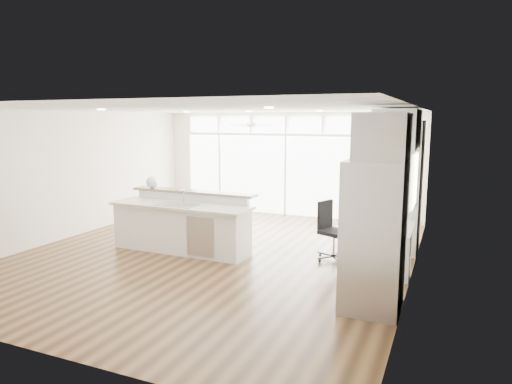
% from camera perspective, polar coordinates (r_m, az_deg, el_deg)
% --- Properties ---
extents(floor, '(7.00, 8.00, 0.02)m').
position_cam_1_polar(floor, '(8.72, -5.09, -7.81)').
color(floor, '#402913').
rests_on(floor, ground).
extents(ceiling, '(7.00, 8.00, 0.02)m').
position_cam_1_polar(ceiling, '(8.35, -5.36, 10.29)').
color(ceiling, white).
rests_on(ceiling, wall_back).
extents(wall_back, '(7.00, 0.04, 2.70)m').
position_cam_1_polar(wall_back, '(12.07, 3.87, 3.51)').
color(wall_back, white).
rests_on(wall_back, floor).
extents(wall_front, '(7.00, 0.04, 2.70)m').
position_cam_1_polar(wall_front, '(5.32, -26.25, -4.54)').
color(wall_front, white).
rests_on(wall_front, floor).
extents(wall_left, '(0.04, 8.00, 2.70)m').
position_cam_1_polar(wall_left, '(10.54, -22.21, 2.05)').
color(wall_left, white).
rests_on(wall_left, floor).
extents(wall_right, '(0.04, 8.00, 2.70)m').
position_cam_1_polar(wall_right, '(7.44, 19.22, -0.46)').
color(wall_right, white).
rests_on(wall_right, floor).
extents(glass_wall, '(5.80, 0.06, 2.08)m').
position_cam_1_polar(glass_wall, '(12.04, 3.76, 2.06)').
color(glass_wall, white).
rests_on(glass_wall, wall_back).
extents(transom_row, '(5.90, 0.06, 0.40)m').
position_cam_1_polar(transom_row, '(11.96, 3.83, 8.40)').
color(transom_row, white).
rests_on(transom_row, wall_back).
extents(desk_window, '(0.04, 0.85, 0.85)m').
position_cam_1_polar(desk_window, '(7.71, 19.16, 1.36)').
color(desk_window, white).
rests_on(desk_window, wall_right).
extents(ceiling_fan, '(1.16, 1.16, 0.32)m').
position_cam_1_polar(ceiling_fan, '(11.08, -0.63, 8.88)').
color(ceiling_fan, white).
rests_on(ceiling_fan, ceiling).
extents(recessed_lights, '(3.40, 3.00, 0.02)m').
position_cam_1_polar(recessed_lights, '(8.52, -4.70, 10.14)').
color(recessed_lights, white).
rests_on(recessed_lights, ceiling).
extents(oven_cabinet, '(0.64, 1.20, 2.50)m').
position_cam_1_polar(oven_cabinet, '(9.25, 17.98, 0.76)').
color(oven_cabinet, white).
rests_on(oven_cabinet, floor).
extents(desk_nook, '(0.72, 1.30, 0.76)m').
position_cam_1_polar(desk_nook, '(7.97, 16.34, -6.86)').
color(desk_nook, white).
rests_on(desk_nook, floor).
extents(upper_cabinets, '(0.64, 1.30, 0.64)m').
position_cam_1_polar(upper_cabinets, '(7.68, 17.30, 7.42)').
color(upper_cabinets, white).
rests_on(upper_cabinets, wall_right).
extents(refrigerator, '(0.76, 0.90, 2.00)m').
position_cam_1_polar(refrigerator, '(6.23, 14.53, -5.31)').
color(refrigerator, '#B1B1B6').
rests_on(refrigerator, floor).
extents(fridge_cabinet, '(0.64, 0.90, 0.60)m').
position_cam_1_polar(fridge_cabinet, '(6.04, 15.58, 6.68)').
color(fridge_cabinet, white).
rests_on(fridge_cabinet, wall_right).
extents(framed_photos, '(0.06, 0.22, 0.80)m').
position_cam_1_polar(framed_photos, '(8.34, 19.43, 0.86)').
color(framed_photos, black).
rests_on(framed_photos, wall_right).
extents(kitchen_island, '(2.82, 1.10, 1.12)m').
position_cam_1_polar(kitchen_island, '(8.89, -9.35, -3.79)').
color(kitchen_island, white).
rests_on(kitchen_island, floor).
extents(rug, '(0.91, 0.66, 0.01)m').
position_cam_1_polar(rug, '(8.67, 15.54, -8.10)').
color(rug, '#392412').
rests_on(rug, floor).
extents(office_chair, '(0.70, 0.68, 1.06)m').
position_cam_1_polar(office_chair, '(8.31, 9.75, -4.90)').
color(office_chair, black).
rests_on(office_chair, floor).
extents(fishbowl, '(0.26, 0.26, 0.25)m').
position_cam_1_polar(fishbowl, '(9.63, -12.87, 1.22)').
color(fishbowl, silver).
rests_on(fishbowl, kitchen_island).
extents(monitor, '(0.13, 0.54, 0.44)m').
position_cam_1_polar(monitor, '(7.84, 15.96, -2.57)').
color(monitor, black).
rests_on(monitor, desk_nook).
extents(keyboard, '(0.13, 0.32, 0.02)m').
position_cam_1_polar(keyboard, '(7.91, 14.67, -4.01)').
color(keyboard, silver).
rests_on(keyboard, desk_nook).
extents(potted_plant, '(0.29, 0.31, 0.22)m').
position_cam_1_polar(potted_plant, '(9.17, 18.40, 9.19)').
color(potted_plant, '#335B27').
rests_on(potted_plant, oven_cabinet).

